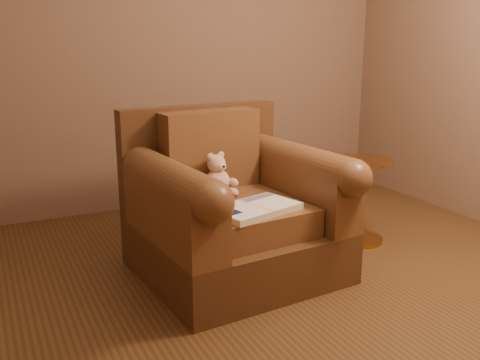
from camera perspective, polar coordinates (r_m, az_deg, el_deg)
name	(u,v)px	position (r m, az deg, el deg)	size (l,w,h in m)	color
floor	(293,298)	(3.03, 5.72, -12.37)	(4.00, 4.00, 0.00)	#54381C
armchair	(232,211)	(3.22, -0.86, -3.36)	(1.17, 1.12, 0.97)	#4B2F19
teddy_bear	(219,179)	(3.23, -2.27, 0.14)	(0.19, 0.22, 0.27)	beige
guidebook	(255,208)	(2.92, 1.63, -3.05)	(0.53, 0.40, 0.04)	beige
side_table	(361,198)	(3.80, 12.75, -1.83)	(0.42, 0.42, 0.59)	#C58736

